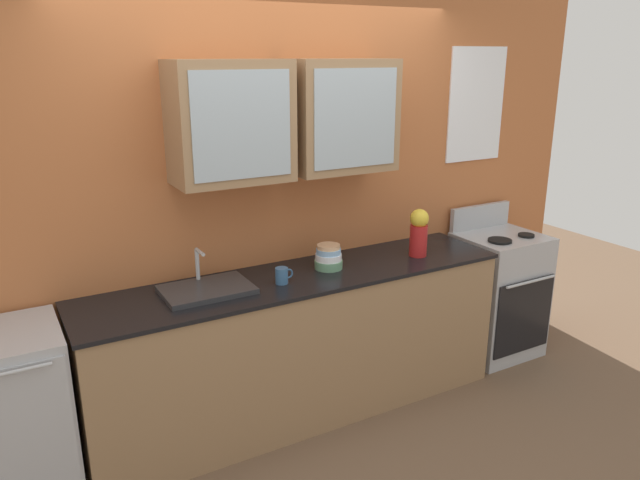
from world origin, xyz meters
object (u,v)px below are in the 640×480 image
sink_faucet (207,289)px  bowl_stack (328,257)px  vase (419,232)px  dishwasher (8,422)px  stove_range (497,294)px  cup_near_sink (282,275)px

sink_faucet → bowl_stack: bearing=0.1°
vase → dishwasher: (-2.50, 0.05, -0.63)m
stove_range → bowl_stack: 1.56m
sink_faucet → vase: bearing=-3.2°
bowl_stack → sink_faucet: bearing=-179.9°
vase → cup_near_sink: 1.01m
sink_faucet → bowl_stack: size_ratio=2.83×
sink_faucet → cup_near_sink: (0.43, -0.09, 0.03)m
stove_range → vase: 1.04m
dishwasher → vase: bearing=-1.0°
cup_near_sink → dishwasher: bearing=177.9°
vase → cup_near_sink: size_ratio=2.85×
bowl_stack → vase: 0.65m
bowl_stack → dishwasher: size_ratio=0.19×
sink_faucet → dishwasher: size_ratio=0.53×
stove_range → dishwasher: stove_range is taller
bowl_stack → dishwasher: 1.94m
sink_faucet → bowl_stack: (0.79, 0.00, 0.05)m
vase → dishwasher: bearing=179.0°
stove_range → sink_faucet: sink_faucet is taller
cup_near_sink → stove_range: bearing=1.9°
sink_faucet → vase: (1.43, -0.08, 0.14)m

